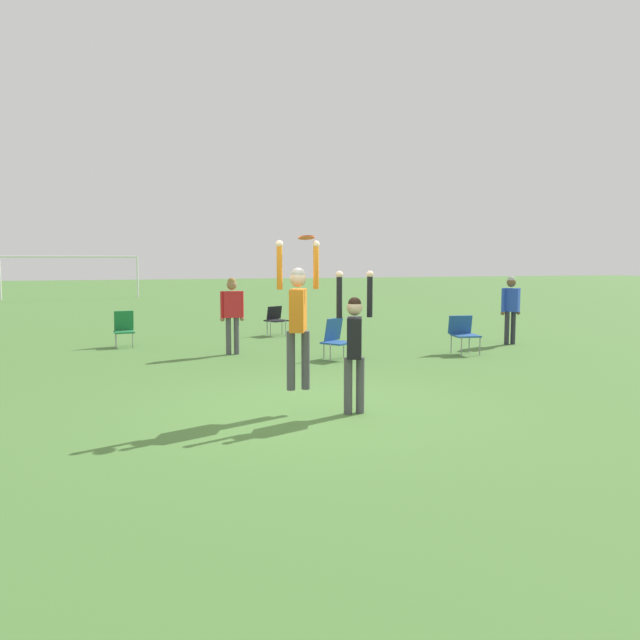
# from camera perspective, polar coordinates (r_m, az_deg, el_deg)

# --- Properties ---
(ground_plane) EXTENTS (120.00, 120.00, 0.00)m
(ground_plane) POSITION_cam_1_polar(r_m,az_deg,el_deg) (9.13, -0.81, -8.21)
(ground_plane) COLOR #4C7A38
(person_jumping) EXTENTS (0.63, 0.52, 2.11)m
(person_jumping) POSITION_cam_1_polar(r_m,az_deg,el_deg) (8.75, -2.02, 0.80)
(person_jumping) COLOR #4C4C51
(person_jumping) RESTS_ON ground_plane
(person_defending) EXTENTS (0.55, 0.45, 2.02)m
(person_defending) POSITION_cam_1_polar(r_m,az_deg,el_deg) (8.74, 3.17, -1.76)
(person_defending) COLOR #4C4C51
(person_defending) RESTS_ON ground_plane
(frisbee) EXTENTS (0.23, 0.23, 0.06)m
(frisbee) POSITION_cam_1_polar(r_m,az_deg,el_deg) (8.81, -1.25, 7.54)
(frisbee) COLOR #E04C23
(camping_chair_0) EXTENTS (0.63, 0.67, 0.87)m
(camping_chair_0) POSITION_cam_1_polar(r_m,az_deg,el_deg) (14.74, 12.97, -1.02)
(camping_chair_0) COLOR gray
(camping_chair_0) RESTS_ON ground_plane
(camping_chair_1) EXTENTS (0.70, 0.76, 0.83)m
(camping_chair_1) POSITION_cam_1_polar(r_m,az_deg,el_deg) (17.85, -4.09, 0.20)
(camping_chair_1) COLOR gray
(camping_chair_1) RESTS_ON ground_plane
(camping_chair_2) EXTENTS (0.51, 0.56, 0.89)m
(camping_chair_2) POSITION_cam_1_polar(r_m,az_deg,el_deg) (16.28, -17.49, -0.59)
(camping_chair_2) COLOR gray
(camping_chair_2) RESTS_ON ground_plane
(camping_chair_3) EXTENTS (0.75, 0.83, 0.89)m
(camping_chair_3) POSITION_cam_1_polar(r_m,az_deg,el_deg) (13.57, 1.43, -1.55)
(camping_chair_3) COLOR gray
(camping_chair_3) RESTS_ON ground_plane
(person_spectator_near) EXTENTS (0.56, 0.23, 1.76)m
(person_spectator_near) POSITION_cam_1_polar(r_m,az_deg,el_deg) (14.33, -8.04, 1.06)
(person_spectator_near) COLOR #4C4C51
(person_spectator_near) RESTS_ON ground_plane
(person_spectator_far) EXTENTS (0.56, 0.44, 1.74)m
(person_spectator_far) POSITION_cam_1_polar(r_m,az_deg,el_deg) (16.59, 17.04, 1.46)
(person_spectator_far) COLOR #2D2D38
(person_spectator_far) RESTS_ON ground_plane
(soccer_goal) EXTENTS (7.10, 0.10, 2.35)m
(soccer_goal) POSITION_cam_1_polar(r_m,az_deg,el_deg) (36.68, -21.86, 4.68)
(soccer_goal) COLOR white
(soccer_goal) RESTS_ON ground_plane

